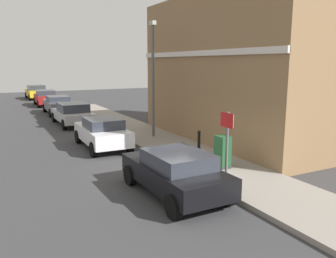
{
  "coord_description": "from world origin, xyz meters",
  "views": [
    {
      "loc": [
        -5.45,
        -10.19,
        3.86
      ],
      "look_at": [
        0.98,
        2.15,
        1.2
      ],
      "focal_mm": 37.01,
      "sensor_mm": 36.0,
      "label": 1
    }
  ],
  "objects_px": {
    "bollard_near_cabinet": "(199,142)",
    "car_grey": "(58,104)",
    "car_white": "(102,132)",
    "car_yellow": "(36,92)",
    "utility_cabinet": "(222,153)",
    "lamppost": "(153,74)",
    "car_red": "(46,97)",
    "car_silver": "(73,113)",
    "street_sign": "(227,138)",
    "car_black": "(175,172)"
  },
  "relations": [
    {
      "from": "car_silver",
      "to": "car_red",
      "type": "relative_size",
      "value": 1.02
    },
    {
      "from": "car_grey",
      "to": "car_yellow",
      "type": "bearing_deg",
      "value": 0.98
    },
    {
      "from": "bollard_near_cabinet",
      "to": "car_grey",
      "type": "bearing_deg",
      "value": 99.66
    },
    {
      "from": "car_silver",
      "to": "bollard_near_cabinet",
      "type": "distance_m",
      "value": 10.78
    },
    {
      "from": "utility_cabinet",
      "to": "bollard_near_cabinet",
      "type": "xyz_separation_m",
      "value": [
        0.1,
        1.72,
        0.02
      ]
    },
    {
      "from": "car_white",
      "to": "bollard_near_cabinet",
      "type": "height_order",
      "value": "car_white"
    },
    {
      "from": "car_grey",
      "to": "utility_cabinet",
      "type": "relative_size",
      "value": 3.83
    },
    {
      "from": "street_sign",
      "to": "lamppost",
      "type": "distance_m",
      "value": 7.98
    },
    {
      "from": "car_white",
      "to": "car_grey",
      "type": "xyz_separation_m",
      "value": [
        0.21,
        12.08,
        -0.0
      ]
    },
    {
      "from": "car_grey",
      "to": "car_yellow",
      "type": "height_order",
      "value": "car_yellow"
    },
    {
      "from": "lamppost",
      "to": "car_black",
      "type": "bearing_deg",
      "value": -110.43
    },
    {
      "from": "utility_cabinet",
      "to": "car_yellow",
      "type": "bearing_deg",
      "value": 94.92
    },
    {
      "from": "car_grey",
      "to": "bollard_near_cabinet",
      "type": "xyz_separation_m",
      "value": [
        2.68,
        -15.76,
        -0.03
      ]
    },
    {
      "from": "car_yellow",
      "to": "street_sign",
      "type": "relative_size",
      "value": 1.85
    },
    {
      "from": "car_silver",
      "to": "car_yellow",
      "type": "bearing_deg",
      "value": -0.91
    },
    {
      "from": "car_grey",
      "to": "car_red",
      "type": "bearing_deg",
      "value": 1.26
    },
    {
      "from": "car_silver",
      "to": "car_grey",
      "type": "distance_m",
      "value": 5.33
    },
    {
      "from": "lamppost",
      "to": "car_white",
      "type": "bearing_deg",
      "value": -167.42
    },
    {
      "from": "car_white",
      "to": "utility_cabinet",
      "type": "relative_size",
      "value": 3.49
    },
    {
      "from": "car_silver",
      "to": "car_red",
      "type": "distance_m",
      "value": 11.27
    },
    {
      "from": "utility_cabinet",
      "to": "lamppost",
      "type": "bearing_deg",
      "value": 89.08
    },
    {
      "from": "utility_cabinet",
      "to": "street_sign",
      "type": "xyz_separation_m",
      "value": [
        -1.1,
        -1.68,
        0.98
      ]
    },
    {
      "from": "car_red",
      "to": "street_sign",
      "type": "xyz_separation_m",
      "value": [
        1.51,
        -25.09,
        0.91
      ]
    },
    {
      "from": "car_red",
      "to": "lamppost",
      "type": "relative_size",
      "value": 0.73
    },
    {
      "from": "car_red",
      "to": "car_grey",
      "type": "bearing_deg",
      "value": -178.33
    },
    {
      "from": "car_red",
      "to": "street_sign",
      "type": "bearing_deg",
      "value": -175.22
    },
    {
      "from": "car_white",
      "to": "utility_cabinet",
      "type": "height_order",
      "value": "car_white"
    },
    {
      "from": "street_sign",
      "to": "car_silver",
      "type": "bearing_deg",
      "value": 96.41
    },
    {
      "from": "car_silver",
      "to": "car_red",
      "type": "height_order",
      "value": "car_red"
    },
    {
      "from": "bollard_near_cabinet",
      "to": "lamppost",
      "type": "distance_m",
      "value": 5.04
    },
    {
      "from": "car_yellow",
      "to": "bollard_near_cabinet",
      "type": "distance_m",
      "value": 28.58
    },
    {
      "from": "car_red",
      "to": "lamppost",
      "type": "height_order",
      "value": "lamppost"
    },
    {
      "from": "car_white",
      "to": "lamppost",
      "type": "distance_m",
      "value": 3.92
    },
    {
      "from": "car_grey",
      "to": "utility_cabinet",
      "type": "bearing_deg",
      "value": -170.68
    },
    {
      "from": "car_red",
      "to": "utility_cabinet",
      "type": "distance_m",
      "value": 23.56
    },
    {
      "from": "car_white",
      "to": "car_yellow",
      "type": "bearing_deg",
      "value": 0.44
    },
    {
      "from": "bollard_near_cabinet",
      "to": "car_silver",
      "type": "bearing_deg",
      "value": 104.81
    },
    {
      "from": "car_yellow",
      "to": "car_black",
      "type": "bearing_deg",
      "value": 179.14
    },
    {
      "from": "car_grey",
      "to": "street_sign",
      "type": "height_order",
      "value": "street_sign"
    },
    {
      "from": "utility_cabinet",
      "to": "street_sign",
      "type": "distance_m",
      "value": 2.23
    },
    {
      "from": "utility_cabinet",
      "to": "car_grey",
      "type": "bearing_deg",
      "value": 98.4
    },
    {
      "from": "street_sign",
      "to": "lamppost",
      "type": "xyz_separation_m",
      "value": [
        1.2,
        7.72,
        1.64
      ]
    },
    {
      "from": "car_silver",
      "to": "car_yellow",
      "type": "relative_size",
      "value": 1.01
    },
    {
      "from": "bollard_near_cabinet",
      "to": "lamppost",
      "type": "xyz_separation_m",
      "value": [
        -0.0,
        4.32,
        2.6
      ]
    },
    {
      "from": "utility_cabinet",
      "to": "lamppost",
      "type": "xyz_separation_m",
      "value": [
        0.1,
        6.05,
        2.62
      ]
    },
    {
      "from": "car_black",
      "to": "bollard_near_cabinet",
      "type": "xyz_separation_m",
      "value": [
        2.72,
        2.97,
        -0.01
      ]
    },
    {
      "from": "car_yellow",
      "to": "lamppost",
      "type": "relative_size",
      "value": 0.74
    },
    {
      "from": "car_black",
      "to": "car_silver",
      "type": "distance_m",
      "value": 13.4
    },
    {
      "from": "car_grey",
      "to": "bollard_near_cabinet",
      "type": "height_order",
      "value": "car_grey"
    },
    {
      "from": "car_white",
      "to": "lamppost",
      "type": "bearing_deg",
      "value": -76.53
    }
  ]
}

